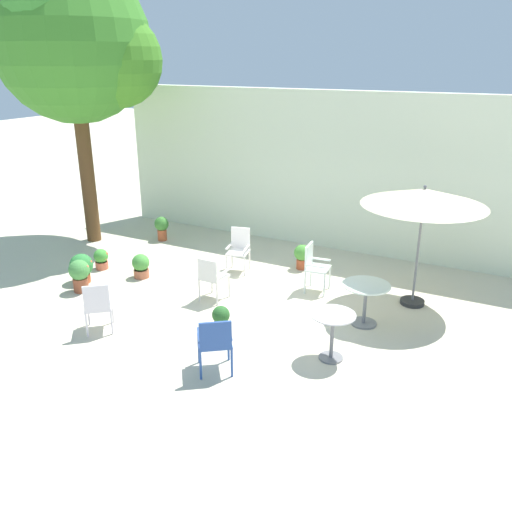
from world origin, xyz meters
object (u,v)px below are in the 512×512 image
Objects in this scene: patio_chair_1 at (212,276)px; potted_plant_0 at (162,227)px; patio_umbrella_0 at (424,198)px; potted_plant_5 at (82,267)px; potted_plant_6 at (80,274)px; patio_chair_2 at (314,264)px; potted_plant_2 at (101,259)px; patio_chair_3 at (98,304)px; potted_plant_4 at (302,255)px; shade_tree at (76,43)px; potted_plant_1 at (221,318)px; potted_plant_3 at (141,265)px; cafe_table_0 at (332,328)px; patio_chair_4 at (215,340)px; cafe_table_1 at (366,296)px; patio_chair_0 at (239,247)px.

patio_chair_1 is 3.84m from potted_plant_0.
patio_umbrella_0 is 3.72× the size of potted_plant_5.
patio_chair_1 is 2.64m from potted_plant_6.
potted_plant_2 is (-4.49, -1.06, -0.32)m from patio_chair_2.
patio_chair_3 reaches higher than potted_plant_4.
patio_umbrella_0 is at bearing 18.53° from potted_plant_5.
shade_tree is 6.86m from potted_plant_4.
potted_plant_1 is 0.68× the size of potted_plant_6.
potted_plant_4 is 0.90× the size of potted_plant_5.
patio_chair_3 is 1.64× the size of potted_plant_4.
patio_umbrella_0 is at bearing 13.97° from potted_plant_3.
cafe_table_0 is at bearing -18.88° from patio_chair_1.
cafe_table_0 reaches higher than potted_plant_5.
patio_chair_4 reaches higher than potted_plant_5.
cafe_table_0 reaches higher than potted_plant_4.
potted_plant_6 is at bearing 144.15° from patio_chair_3.
potted_plant_5 is at bearing 172.75° from potted_plant_1.
patio_chair_4 is 4.04m from potted_plant_6.
patio_chair_2 is at bearing 16.83° from potted_plant_3.
patio_chair_0 reaches higher than cafe_table_1.
potted_plant_0 is (-1.97, 4.32, -0.16)m from patio_chair_3.
cafe_table_1 is 1.49× the size of potted_plant_4.
cafe_table_0 is 0.84× the size of patio_chair_4.
shade_tree is at bearing -173.82° from potted_plant_4.
potted_plant_2 is at bearing -44.22° from shade_tree.
potted_plant_3 is at bearing -178.49° from cafe_table_1.
shade_tree reaches higher than patio_chair_0.
shade_tree reaches higher than patio_chair_2.
potted_plant_1 is at bearing -67.27° from patio_chair_0.
cafe_table_0 is at bearing -20.07° from shade_tree.
cafe_table_0 is 5.52m from potted_plant_5.
potted_plant_4 is at bearing 65.77° from patio_chair_3.
shade_tree is 7.80× the size of cafe_table_1.
cafe_table_1 is 5.45m from potted_plant_6.
cafe_table_1 is at bearing 32.94° from potted_plant_1.
shade_tree is 6.69× the size of patio_chair_2.
potted_plant_2 is 0.76m from potted_plant_5.
patio_chair_3 is 4.75m from potted_plant_0.
cafe_table_1 reaches higher than potted_plant_1.
potted_plant_3 is at bearing 171.70° from patio_chair_1.
cafe_table_0 reaches higher than potted_plant_3.
cafe_table_0 is 1.25× the size of potted_plant_5.
patio_chair_0 is 3.00m from potted_plant_2.
patio_chair_4 is (-1.36, -1.14, 0.01)m from cafe_table_0.
potted_plant_2 is at bearing 113.68° from potted_plant_6.
cafe_table_1 reaches higher than potted_plant_3.
patio_chair_0 is at bearing 172.14° from patio_chair_2.
cafe_table_1 is 6.13m from potted_plant_0.
patio_chair_1 is 0.97× the size of patio_chair_3.
potted_plant_0 is 3.28m from potted_plant_6.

